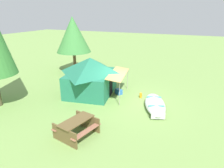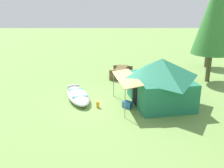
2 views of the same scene
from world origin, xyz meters
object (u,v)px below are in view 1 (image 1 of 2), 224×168
canvas_cabin_tent (91,75)px  pine_tree_back_left (73,35)px  picnic_table (77,126)px  fuel_can (141,95)px  beached_rowboat (155,104)px  cooler_box (119,92)px

canvas_cabin_tent → pine_tree_back_left: size_ratio=0.89×
picnic_table → canvas_cabin_tent: bearing=21.5°
fuel_can → beached_rowboat: bearing=-134.1°
picnic_table → cooler_box: (5.16, 0.07, -0.30)m
picnic_table → cooler_box: bearing=0.8°
beached_rowboat → fuel_can: size_ratio=10.03×
beached_rowboat → picnic_table: (-4.04, 2.57, 0.23)m
canvas_cabin_tent → pine_tree_back_left: 6.03m
cooler_box → fuel_can: 1.50m
picnic_table → pine_tree_back_left: bearing=33.5°
picnic_table → cooler_box: picnic_table is taller
picnic_table → pine_tree_back_left: pine_tree_back_left is taller
pine_tree_back_left → fuel_can: bearing=-116.3°
beached_rowboat → canvas_cabin_tent: 4.52m
cooler_box → pine_tree_back_left: (3.52, 5.66, 3.10)m
cooler_box → pine_tree_back_left: size_ratio=0.10×
pine_tree_back_left → picnic_table: bearing=-146.5°
cooler_box → picnic_table: bearing=-179.2°
canvas_cabin_tent → picnic_table: (-4.58, -1.80, -0.78)m
beached_rowboat → pine_tree_back_left: size_ratio=0.66×
cooler_box → canvas_cabin_tent: bearing=108.6°
beached_rowboat → picnic_table: bearing=147.6°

